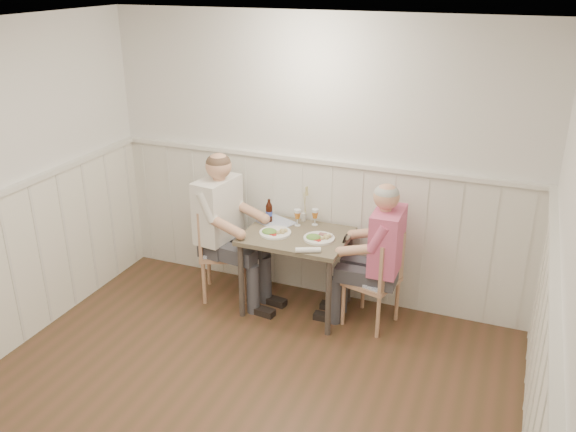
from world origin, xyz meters
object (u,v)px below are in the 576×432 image
object	(u,v)px
man_in_pink	(380,268)
chair_left	(219,247)
diner_cream	(223,239)
chair_right	(377,277)
beer_bottle	(269,212)
grass_vase	(304,204)
dining_table	(296,245)

from	to	relation	value
man_in_pink	chair_left	bearing A→B (deg)	-179.06
diner_cream	chair_left	bearing A→B (deg)	153.93
chair_right	man_in_pink	world-z (taller)	man_in_pink
diner_cream	beer_bottle	xyz separation A→B (m)	(0.37, 0.22, 0.24)
chair_right	man_in_pink	distance (m)	0.10
chair_right	man_in_pink	xyz separation A→B (m)	(0.02, 0.00, 0.10)
diner_cream	beer_bottle	size ratio (longest dim) A/B	6.58
diner_cream	grass_vase	bearing A→B (deg)	28.32
diner_cream	grass_vase	xyz separation A→B (m)	(0.66, 0.36, 0.30)
chair_right	chair_left	distance (m)	1.52
chair_left	man_in_pink	size ratio (longest dim) A/B	0.69
chair_right	diner_cream	distance (m)	1.46
chair_left	diner_cream	world-z (taller)	diner_cream
beer_bottle	dining_table	bearing A→B (deg)	-26.98
dining_table	diner_cream	bearing A→B (deg)	-176.31
grass_vase	diner_cream	bearing A→B (deg)	-151.68
man_in_pink	grass_vase	distance (m)	0.93
chair_right	grass_vase	bearing A→B (deg)	159.14
chair_right	man_in_pink	size ratio (longest dim) A/B	0.64
dining_table	chair_left	distance (m)	0.79
dining_table	beer_bottle	xyz separation A→B (m)	(-0.33, 0.17, 0.20)
diner_cream	chair_right	bearing A→B (deg)	2.19
grass_vase	man_in_pink	bearing A→B (deg)	-20.19
dining_table	man_in_pink	xyz separation A→B (m)	(0.76, 0.01, -0.09)
beer_bottle	grass_vase	distance (m)	0.33
grass_vase	dining_table	bearing A→B (deg)	-81.27
chair_left	beer_bottle	size ratio (longest dim) A/B	4.18
diner_cream	man_in_pink	bearing A→B (deg)	2.26
diner_cream	grass_vase	size ratio (longest dim) A/B	4.03
dining_table	grass_vase	world-z (taller)	grass_vase
dining_table	grass_vase	distance (m)	0.41
chair_right	grass_vase	distance (m)	0.96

